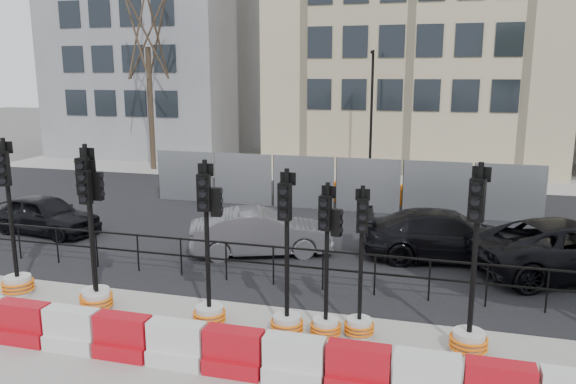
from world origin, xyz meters
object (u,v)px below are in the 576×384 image
(traffic_signal_d, at_px, (209,288))
(traffic_signal_h, at_px, (470,316))
(car_c, at_px, (448,236))
(car_a, at_px, (45,215))
(traffic_signal_a, at_px, (15,264))

(traffic_signal_d, xyz_separation_m, traffic_signal_h, (4.97, 0.18, -0.08))
(traffic_signal_h, bearing_deg, car_c, 111.50)
(traffic_signal_d, relative_size, car_a, 0.88)
(car_c, bearing_deg, car_a, 84.35)
(traffic_signal_a, bearing_deg, car_c, 9.39)
(traffic_signal_d, xyz_separation_m, car_a, (-7.64, 4.77, -0.18))
(traffic_signal_d, bearing_deg, car_a, 140.05)
(traffic_signal_a, bearing_deg, car_a, 102.48)
(traffic_signal_h, height_order, car_a, traffic_signal_h)
(car_c, bearing_deg, traffic_signal_h, 174.69)
(traffic_signal_a, distance_m, car_a, 5.22)
(traffic_signal_h, xyz_separation_m, car_c, (-0.36, 5.35, -0.05))
(traffic_signal_a, distance_m, traffic_signal_h, 9.86)
(traffic_signal_d, distance_m, traffic_signal_h, 4.97)
(traffic_signal_a, distance_m, car_c, 10.83)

